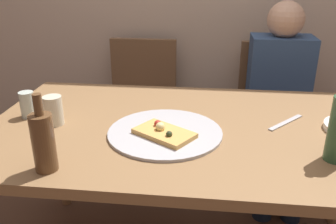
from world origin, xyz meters
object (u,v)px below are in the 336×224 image
Objects in this scene: table_knife at (286,123)px; guest_in_sweater at (280,95)px; chair_left at (141,100)px; beer_bottle at (43,141)px; pizza_tray at (165,132)px; tumbler_near at (27,105)px; dining_table at (194,142)px; chair_right at (273,106)px; tumbler_far at (53,110)px; pizza_slice_last at (164,132)px.

table_knife is 0.68m from guest_in_sweater.
table_knife is 0.24× the size of chair_left.
beer_bottle is 0.28× the size of chair_left.
pizza_tray is 3.93× the size of tumbler_near.
chair_left is 0.77× the size of guest_in_sweater.
chair_left is at bearing 106.08° from pizza_tray.
dining_table is at bearing -36.93° from table_knife.
guest_in_sweater is (-0.00, -0.15, 0.13)m from chair_right.
dining_table is 0.59m from tumbler_far.
chair_left is at bearing 79.01° from tumbler_far.
pizza_slice_last is 1.07m from chair_left.
chair_right reaches higher than table_knife.
guest_in_sweater is (1.18, 0.72, -0.17)m from tumbler_near.
chair_right reaches higher than pizza_tray.
chair_left is at bearing 0.00° from chair_right.
pizza_slice_last is at bearing -25.95° from table_knife.
tumbler_far reaches higher than dining_table.
pizza_tray is 0.46m from tumbler_far.
tumbler_far is at bearing 79.01° from chair_left.
table_knife is at bearing 17.84° from pizza_tray.
chair_left is (-0.28, 1.00, -0.26)m from pizza_slice_last.
tumbler_near is (-0.25, 0.40, -0.04)m from beer_bottle.
chair_left is 0.88m from guest_in_sweater.
table_knife is at bearing 83.03° from chair_right.
pizza_tray is at bearing -9.33° from tumbler_near.
tumbler_far is at bearing -22.60° from tumbler_near.
table_knife is (0.37, 0.07, 0.07)m from dining_table.
beer_bottle is 1.60m from chair_right.
tumbler_near is 1.49m from chair_right.
beer_bottle is (-0.45, -0.38, 0.17)m from dining_table.
pizza_tray is 0.51m from table_knife.
chair_right is (1.04, 0.93, -0.30)m from tumbler_far.
guest_in_sweater is (0.47, 0.73, -0.04)m from dining_table.
pizza_slice_last is 1.19m from chair_right.
dining_table is at bearing 40.22° from beer_bottle.
tumbler_near reaches higher than pizza_tray.
pizza_tray is 3.69× the size of tumbler_far.
dining_table is at bearing 4.58° from tumbler_far.
tumbler_near is 0.15m from tumbler_far.
table_knife is at bearing 133.13° from chair_left.
tumbler_near is at bearing 167.41° from pizza_slice_last.
guest_in_sweater is (0.10, 0.66, -0.12)m from table_knife.
table_knife is 1.14m from chair_left.
pizza_tray is 0.04m from pizza_slice_last.
beer_bottle reaches higher than tumbler_far.
guest_in_sweater is at bearing 170.01° from chair_left.
guest_in_sweater is (0.58, 0.82, -0.12)m from pizza_tray.
beer_bottle is at bearing -18.74° from table_knife.
guest_in_sweater reaches higher than tumbler_far.
tumbler_far is (0.14, -0.06, 0.00)m from tumbler_near.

